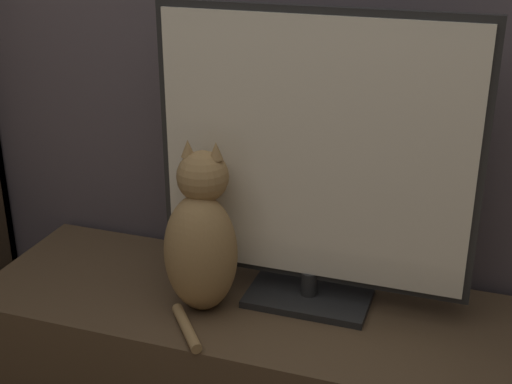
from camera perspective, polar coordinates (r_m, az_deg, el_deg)
tv_stand at (r=2.10m, az=-0.72°, el=-14.59°), size 1.49×0.53×0.50m
tv at (r=1.80m, az=4.62°, el=2.38°), size 0.83×0.20×0.79m
cat at (r=1.85m, az=-4.38°, el=-3.87°), size 0.21×0.32×0.46m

